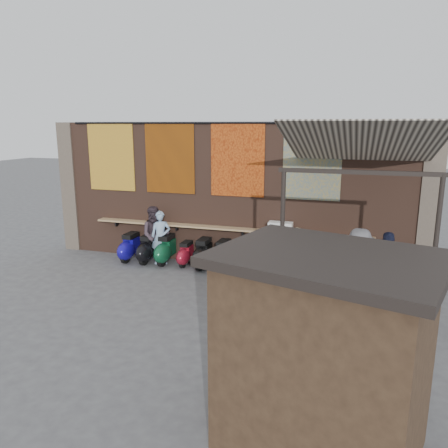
{
  "coord_description": "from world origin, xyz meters",
  "views": [
    {
      "loc": [
        3.51,
        -9.0,
        3.94
      ],
      "look_at": [
        0.32,
        1.2,
        1.49
      ],
      "focal_mm": 35.0,
      "sensor_mm": 36.0,
      "label": 1
    }
  ],
  "objects_px": {
    "scooter_stool_7": "(263,259)",
    "market_stall": "(323,359)",
    "scooter_stool_1": "(148,249)",
    "scooter_stool_6": "(245,259)",
    "shelf_box": "(280,227)",
    "diner_left": "(161,237)",
    "scooter_stool_0": "(130,247)",
    "scooter_stool_3": "(186,254)",
    "scooter_stool_9": "(307,266)",
    "scooter_stool_2": "(166,250)",
    "scooter_stool_8": "(284,263)",
    "scooter_stool_5": "(223,255)",
    "shopper_grey": "(358,268)",
    "scooter_stool_4": "(203,254)",
    "diner_right": "(155,235)",
    "shopper_navy": "(387,272)",
    "shopper_tan": "(296,264)"
  },
  "relations": [
    {
      "from": "scooter_stool_9",
      "to": "scooter_stool_3",
      "type": "bearing_deg",
      "value": 179.45
    },
    {
      "from": "scooter_stool_9",
      "to": "shelf_box",
      "type": "bearing_deg",
      "value": 159.64
    },
    {
      "from": "shopper_tan",
      "to": "scooter_stool_6",
      "type": "bearing_deg",
      "value": 78.88
    },
    {
      "from": "shopper_grey",
      "to": "scooter_stool_4",
      "type": "bearing_deg",
      "value": -9.25
    },
    {
      "from": "diner_right",
      "to": "scooter_stool_2",
      "type": "bearing_deg",
      "value": -24.14
    },
    {
      "from": "scooter_stool_1",
      "to": "diner_left",
      "type": "distance_m",
      "value": 0.55
    },
    {
      "from": "diner_right",
      "to": "shopper_tan",
      "type": "xyz_separation_m",
      "value": [
        4.27,
        -1.53,
        0.02
      ]
    },
    {
      "from": "scooter_stool_4",
      "to": "shopper_navy",
      "type": "height_order",
      "value": "shopper_navy"
    },
    {
      "from": "scooter_stool_0",
      "to": "shopper_navy",
      "type": "bearing_deg",
      "value": -12.26
    },
    {
      "from": "shelf_box",
      "to": "diner_left",
      "type": "distance_m",
      "value": 3.44
    },
    {
      "from": "scooter_stool_1",
      "to": "scooter_stool_6",
      "type": "distance_m",
      "value": 2.89
    },
    {
      "from": "scooter_stool_7",
      "to": "market_stall",
      "type": "relative_size",
      "value": 0.36
    },
    {
      "from": "scooter_stool_9",
      "to": "market_stall",
      "type": "xyz_separation_m",
      "value": [
        0.89,
        -6.15,
        0.86
      ]
    },
    {
      "from": "shelf_box",
      "to": "shopper_grey",
      "type": "relative_size",
      "value": 0.36
    },
    {
      "from": "scooter_stool_2",
      "to": "diner_right",
      "type": "xyz_separation_m",
      "value": [
        -0.31,
        -0.02,
        0.42
      ]
    },
    {
      "from": "shelf_box",
      "to": "market_stall",
      "type": "distance_m",
      "value": 6.66
    },
    {
      "from": "scooter_stool_3",
      "to": "scooter_stool_9",
      "type": "distance_m",
      "value": 3.44
    },
    {
      "from": "scooter_stool_2",
      "to": "scooter_stool_7",
      "type": "distance_m",
      "value": 2.87
    },
    {
      "from": "scooter_stool_7",
      "to": "market_stall",
      "type": "height_order",
      "value": "market_stall"
    },
    {
      "from": "shopper_navy",
      "to": "shopper_grey",
      "type": "xyz_separation_m",
      "value": [
        -0.58,
        0.03,
        0.01
      ]
    },
    {
      "from": "scooter_stool_3",
      "to": "scooter_stool_9",
      "type": "relative_size",
      "value": 1.0
    },
    {
      "from": "scooter_stool_0",
      "to": "scooter_stool_8",
      "type": "xyz_separation_m",
      "value": [
        4.58,
        -0.01,
        -0.05
      ]
    },
    {
      "from": "scooter_stool_6",
      "to": "scooter_stool_8",
      "type": "relative_size",
      "value": 0.99
    },
    {
      "from": "scooter_stool_2",
      "to": "scooter_stool_4",
      "type": "xyz_separation_m",
      "value": [
        1.15,
        -0.03,
        -0.01
      ]
    },
    {
      "from": "scooter_stool_2",
      "to": "market_stall",
      "type": "distance_m",
      "value": 7.93
    },
    {
      "from": "scooter_stool_5",
      "to": "shopper_grey",
      "type": "relative_size",
      "value": 0.48
    },
    {
      "from": "scooter_stool_1",
      "to": "scooter_stool_2",
      "type": "height_order",
      "value": "scooter_stool_2"
    },
    {
      "from": "diner_left",
      "to": "market_stall",
      "type": "xyz_separation_m",
      "value": [
        5.07,
        -6.14,
        0.42
      ]
    },
    {
      "from": "diner_right",
      "to": "shopper_navy",
      "type": "relative_size",
      "value": 0.96
    },
    {
      "from": "diner_right",
      "to": "shopper_grey",
      "type": "bearing_deg",
      "value": -42.77
    },
    {
      "from": "scooter_stool_8",
      "to": "scooter_stool_7",
      "type": "bearing_deg",
      "value": 175.31
    },
    {
      "from": "shelf_box",
      "to": "shopper_grey",
      "type": "height_order",
      "value": "shopper_grey"
    },
    {
      "from": "scooter_stool_4",
      "to": "market_stall",
      "type": "xyz_separation_m",
      "value": [
        3.78,
        -6.13,
        0.79
      ]
    },
    {
      "from": "shelf_box",
      "to": "scooter_stool_3",
      "type": "relative_size",
      "value": 0.89
    },
    {
      "from": "diner_right",
      "to": "shelf_box",
      "type": "bearing_deg",
      "value": -22.72
    },
    {
      "from": "diner_right",
      "to": "scooter_stool_3",
      "type": "bearing_deg",
      "value": -24.95
    },
    {
      "from": "scooter_stool_7",
      "to": "diner_right",
      "type": "bearing_deg",
      "value": -179.84
    },
    {
      "from": "scooter_stool_0",
      "to": "scooter_stool_3",
      "type": "distance_m",
      "value": 1.75
    },
    {
      "from": "diner_right",
      "to": "shopper_navy",
      "type": "xyz_separation_m",
      "value": [
        6.19,
        -1.55,
        0.04
      ]
    },
    {
      "from": "scooter_stool_1",
      "to": "diner_right",
      "type": "bearing_deg",
      "value": 6.1
    },
    {
      "from": "scooter_stool_5",
      "to": "scooter_stool_6",
      "type": "height_order",
      "value": "scooter_stool_5"
    },
    {
      "from": "scooter_stool_4",
      "to": "diner_right",
      "type": "height_order",
      "value": "diner_right"
    },
    {
      "from": "scooter_stool_9",
      "to": "diner_left",
      "type": "distance_m",
      "value": 4.2
    },
    {
      "from": "scooter_stool_6",
      "to": "market_stall",
      "type": "bearing_deg",
      "value": -67.25
    },
    {
      "from": "shelf_box",
      "to": "scooter_stool_2",
      "type": "distance_m",
      "value": 3.37
    },
    {
      "from": "scooter_stool_1",
      "to": "shopper_grey",
      "type": "distance_m",
      "value": 6.06
    },
    {
      "from": "scooter_stool_6",
      "to": "scooter_stool_9",
      "type": "relative_size",
      "value": 1.02
    },
    {
      "from": "scooter_stool_6",
      "to": "scooter_stool_8",
      "type": "xyz_separation_m",
      "value": [
        1.1,
        -0.08,
        0.01
      ]
    },
    {
      "from": "shelf_box",
      "to": "shopper_tan",
      "type": "bearing_deg",
      "value": -68.93
    },
    {
      "from": "scooter_stool_7",
      "to": "scooter_stool_8",
      "type": "xyz_separation_m",
      "value": [
        0.57,
        -0.05,
        -0.06
      ]
    }
  ]
}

